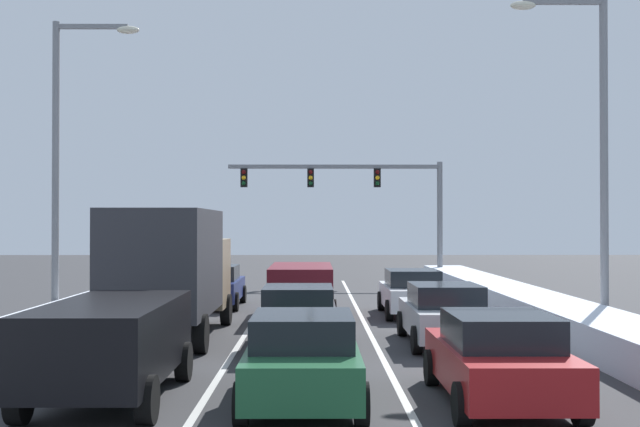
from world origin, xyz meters
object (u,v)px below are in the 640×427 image
(sedan_white_right_lane_third, at_px, (412,292))
(street_lamp_left_mid, at_px, (67,145))
(box_truck_left_lane_second, at_px, (171,266))
(traffic_light_gantry, at_px, (365,190))
(sedan_green_center_lane_nearest, at_px, (303,358))
(suv_black_left_lane_nearest, at_px, (111,340))
(street_lamp_right_mid, at_px, (592,135))
(sedan_red_right_lane_nearest, at_px, (498,358))
(sedan_charcoal_center_lane_second, at_px, (298,317))
(suv_maroon_center_lane_third, at_px, (301,286))
(sedan_silver_right_lane_second, at_px, (445,314))
(sedan_navy_left_lane_third, at_px, (215,286))

(sedan_white_right_lane_third, distance_m, street_lamp_left_mid, 11.91)
(box_truck_left_lane_second, bearing_deg, street_lamp_left_mid, 136.53)
(sedan_white_right_lane_third, height_order, traffic_light_gantry, traffic_light_gantry)
(sedan_green_center_lane_nearest, relative_size, street_lamp_left_mid, 0.49)
(suv_black_left_lane_nearest, distance_m, street_lamp_left_mid, 12.60)
(sedan_white_right_lane_third, xyz_separation_m, sedan_green_center_lane_nearest, (-3.41, -13.16, 0.00))
(suv_black_left_lane_nearest, xyz_separation_m, street_lamp_right_mid, (11.02, 8.18, 4.42))
(sedan_red_right_lane_nearest, bearing_deg, suv_black_left_lane_nearest, 177.11)
(box_truck_left_lane_second, xyz_separation_m, traffic_light_gantry, (6.35, 20.18, 2.84))
(sedan_charcoal_center_lane_second, height_order, suv_maroon_center_lane_third, suv_maroon_center_lane_third)
(suv_black_left_lane_nearest, height_order, street_lamp_right_mid, street_lamp_right_mid)
(sedan_green_center_lane_nearest, xyz_separation_m, sedan_charcoal_center_lane_second, (-0.19, 6.03, 0.00))
(suv_maroon_center_lane_third, bearing_deg, street_lamp_left_mid, -169.66)
(sedan_green_center_lane_nearest, height_order, suv_maroon_center_lane_third, suv_maroon_center_lane_third)
(sedan_silver_right_lane_second, xyz_separation_m, sedan_charcoal_center_lane_second, (-3.63, -0.65, 0.00))
(sedan_white_right_lane_third, relative_size, street_lamp_left_mid, 0.49)
(street_lamp_right_mid, distance_m, street_lamp_left_mid, 15.42)
(sedan_white_right_lane_third, height_order, sedan_navy_left_lane_third, same)
(sedan_red_right_lane_nearest, distance_m, street_lamp_right_mid, 10.70)
(suv_black_left_lane_nearest, relative_size, box_truck_left_lane_second, 0.68)
(sedan_charcoal_center_lane_second, bearing_deg, sedan_silver_right_lane_second, 10.15)
(sedan_red_right_lane_nearest, xyz_separation_m, street_lamp_left_mid, (-10.66, 11.37, 4.67))
(suv_maroon_center_lane_third, xyz_separation_m, street_lamp_left_mid, (-7.17, -1.31, 4.42))
(sedan_silver_right_lane_second, bearing_deg, suv_black_left_lane_nearest, -136.46)
(sedan_red_right_lane_nearest, xyz_separation_m, suv_black_left_lane_nearest, (-6.52, 0.33, 0.25))
(suv_maroon_center_lane_third, distance_m, street_lamp_left_mid, 8.53)
(sedan_silver_right_lane_second, bearing_deg, box_truck_left_lane_second, 171.55)
(sedan_red_right_lane_nearest, xyz_separation_m, sedan_silver_right_lane_second, (0.18, 6.69, 0.00))
(sedan_navy_left_lane_third, bearing_deg, sedan_white_right_lane_third, -22.68)
(suv_black_left_lane_nearest, bearing_deg, sedan_charcoal_center_lane_second, 61.78)
(sedan_charcoal_center_lane_second, distance_m, traffic_light_gantry, 22.43)
(sedan_red_right_lane_nearest, height_order, sedan_navy_left_lane_third, same)
(sedan_red_right_lane_nearest, distance_m, sedan_charcoal_center_lane_second, 6.96)
(suv_maroon_center_lane_third, xyz_separation_m, sedan_navy_left_lane_third, (-3.20, 3.35, -0.25))
(sedan_red_right_lane_nearest, height_order, street_lamp_left_mid, street_lamp_left_mid)
(traffic_light_gantry, distance_m, street_lamp_left_mid, 19.44)
(suv_maroon_center_lane_third, height_order, suv_black_left_lane_nearest, same)
(traffic_light_gantry, bearing_deg, sedan_charcoal_center_lane_second, -97.77)
(sedan_green_center_lane_nearest, bearing_deg, traffic_light_gantry, 84.29)
(sedan_red_right_lane_nearest, bearing_deg, suv_maroon_center_lane_third, 105.36)
(sedan_silver_right_lane_second, xyz_separation_m, street_lamp_right_mid, (4.32, 1.81, 4.67))
(suv_black_left_lane_nearest, height_order, street_lamp_left_mid, street_lamp_left_mid)
(sedan_red_right_lane_nearest, distance_m, traffic_light_gantry, 28.20)
(sedan_green_center_lane_nearest, height_order, box_truck_left_lane_second, box_truck_left_lane_second)
(sedan_silver_right_lane_second, distance_m, sedan_white_right_lane_third, 6.48)
(box_truck_left_lane_second, bearing_deg, street_lamp_right_mid, 3.90)
(sedan_red_right_lane_nearest, relative_size, sedan_green_center_lane_nearest, 1.00)
(sedan_red_right_lane_nearest, height_order, suv_maroon_center_lane_third, suv_maroon_center_lane_third)
(sedan_white_right_lane_third, distance_m, street_lamp_right_mid, 7.91)
(box_truck_left_lane_second, xyz_separation_m, street_lamp_left_mid, (-3.84, 3.64, 3.54))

